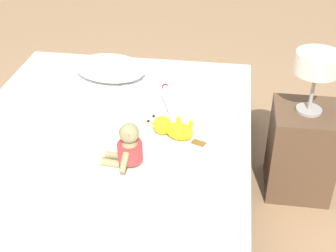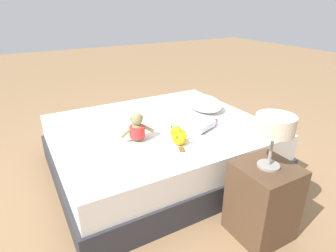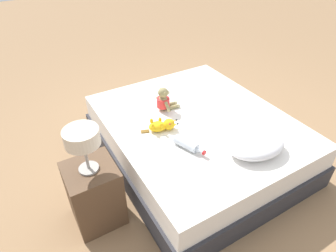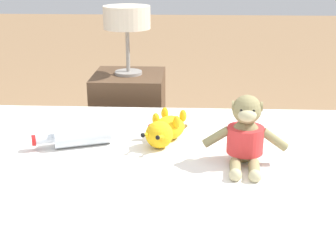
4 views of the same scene
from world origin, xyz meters
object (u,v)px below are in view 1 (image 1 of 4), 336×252
(bed, at_px, (110,162))
(bedside_lamp, at_px, (317,66))
(plush_yellow_creature, at_px, (172,128))
(pillow, at_px, (110,68))
(nightstand, at_px, (301,151))
(glass_bottle, at_px, (171,100))
(plush_monkey, at_px, (128,148))

(bed, distance_m, bedside_lamp, 1.24)
(bed, bearing_deg, bedside_lamp, 10.99)
(plush_yellow_creature, bearing_deg, bed, 177.26)
(pillow, distance_m, nightstand, 1.29)
(plush_yellow_creature, bearing_deg, glass_bottle, 99.58)
(glass_bottle, xyz_separation_m, bedside_lamp, (0.77, -0.08, 0.31))
(glass_bottle, bearing_deg, bed, -136.68)
(pillow, height_order, plush_monkey, plush_monkey)
(pillow, distance_m, plush_monkey, 0.94)
(plush_monkey, distance_m, plush_yellow_creature, 0.33)
(plush_yellow_creature, xyz_separation_m, bedside_lamp, (0.72, 0.23, 0.30))
(plush_monkey, distance_m, glass_bottle, 0.60)
(bed, distance_m, pillow, 0.68)
(plush_yellow_creature, relative_size, bedside_lamp, 0.94)
(glass_bottle, bearing_deg, bedside_lamp, -6.05)
(glass_bottle, bearing_deg, pillow, 145.29)
(pillow, bearing_deg, bedside_lamp, -17.70)
(bed, bearing_deg, nightstand, 10.99)
(bed, relative_size, plush_monkey, 6.52)
(pillow, bearing_deg, plush_monkey, -70.57)
(pillow, bearing_deg, plush_yellow_creature, -51.27)
(glass_bottle, bearing_deg, plush_yellow_creature, -80.42)
(bed, height_order, plush_yellow_creature, plush_yellow_creature)
(plush_yellow_creature, relative_size, nightstand, 0.61)
(bed, distance_m, nightstand, 1.10)
(pillow, height_order, glass_bottle, pillow)
(nightstand, bearing_deg, bed, -169.01)
(plush_yellow_creature, distance_m, nightstand, 0.79)
(pillow, height_order, plush_yellow_creature, pillow)
(pillow, xyz_separation_m, nightstand, (1.21, -0.39, -0.25))
(plush_yellow_creature, bearing_deg, nightstand, 17.53)
(glass_bottle, height_order, nightstand, same)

